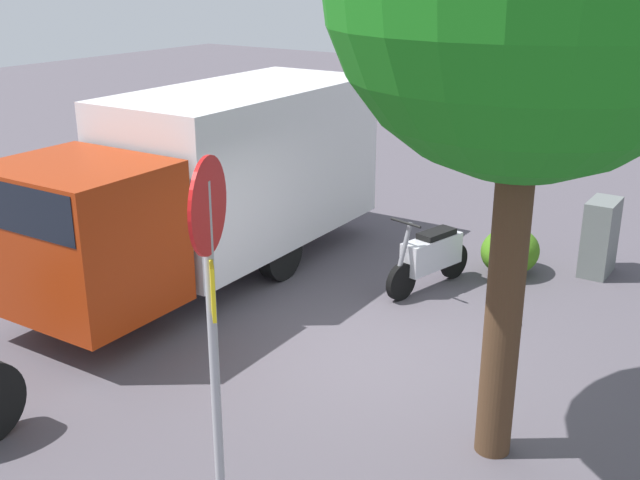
# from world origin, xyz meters

# --- Properties ---
(ground_plane) EXTENTS (60.00, 60.00, 0.00)m
(ground_plane) POSITION_xyz_m (0.00, 0.00, 0.00)
(ground_plane) COLOR #4D4850
(box_truck_near) EXTENTS (8.54, 2.45, 2.87)m
(box_truck_near) POSITION_xyz_m (-0.86, -3.41, 1.60)
(box_truck_near) COLOR black
(box_truck_near) RESTS_ON ground
(motorcycle) EXTENTS (1.79, 0.69, 1.20)m
(motorcycle) POSITION_xyz_m (-2.45, -0.38, 0.52)
(motorcycle) COLOR black
(motorcycle) RESTS_ON ground
(stop_sign) EXTENTS (0.71, 0.33, 3.35)m
(stop_sign) POSITION_xyz_m (3.43, 0.61, 2.24)
(stop_sign) COLOR #9E9EA3
(stop_sign) RESTS_ON ground
(utility_cabinet) EXTENTS (0.76, 0.45, 1.22)m
(utility_cabinet) POSITION_xyz_m (-4.50, 1.56, 0.61)
(utility_cabinet) COLOR slate
(utility_cabinet) RESTS_ON ground
(bike_rack_hoop) EXTENTS (0.85, 0.08, 0.85)m
(bike_rack_hoop) POSITION_xyz_m (-1.65, 1.07, 0.00)
(bike_rack_hoop) COLOR #B7B7BC
(bike_rack_hoop) RESTS_ON ground
(shrub_near_sign) EXTENTS (1.09, 0.89, 0.74)m
(shrub_near_sign) POSITION_xyz_m (-3.70, 0.40, 0.37)
(shrub_near_sign) COLOR #3D7116
(shrub_near_sign) RESTS_ON ground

